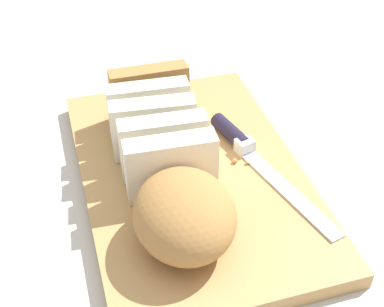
{
  "coord_description": "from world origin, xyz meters",
  "views": [
    {
      "loc": [
        -0.51,
        0.14,
        0.5
      ],
      "look_at": [
        0.0,
        0.0,
        0.05
      ],
      "focal_mm": 50.17,
      "sensor_mm": 36.0,
      "label": 1
    }
  ],
  "objects": [
    {
      "name": "ground_plane",
      "position": [
        0.0,
        0.0,
        0.0
      ],
      "size": [
        3.0,
        3.0,
        0.0
      ],
      "primitive_type": "plane",
      "color": "beige"
    },
    {
      "name": "cutting_board",
      "position": [
        0.0,
        0.0,
        0.01
      ],
      "size": [
        0.44,
        0.29,
        0.02
      ],
      "primitive_type": "cube",
      "rotation": [
        0.0,
        0.0,
        0.01
      ],
      "color": "tan",
      "rests_on": "ground_plane"
    },
    {
      "name": "bread_loaf",
      "position": [
        -0.03,
        0.04,
        0.06
      ],
      "size": [
        0.33,
        0.13,
        0.08
      ],
      "rotation": [
        0.0,
        0.0,
        -0.04
      ],
      "color": "#A8753D",
      "rests_on": "cutting_board"
    },
    {
      "name": "bread_knife",
      "position": [
        0.02,
        -0.08,
        0.03
      ],
      "size": [
        0.25,
        0.09,
        0.02
      ],
      "rotation": [
        0.0,
        0.0,
        3.41
      ],
      "color": "silver",
      "rests_on": "cutting_board"
    },
    {
      "name": "crumb_near_knife",
      "position": [
        -0.01,
        -0.02,
        0.03
      ],
      "size": [
        0.01,
        0.01,
        0.01
      ],
      "primitive_type": "sphere",
      "color": "tan",
      "rests_on": "cutting_board"
    },
    {
      "name": "crumb_near_loaf",
      "position": [
        -0.03,
        -0.02,
        0.02
      ],
      "size": [
        0.0,
        0.0,
        0.0
      ],
      "primitive_type": "sphere",
      "color": "tan",
      "rests_on": "cutting_board"
    },
    {
      "name": "crumb_stray_left",
      "position": [
        0.0,
        -0.06,
        0.03
      ],
      "size": [
        0.01,
        0.01,
        0.01
      ],
      "primitive_type": "sphere",
      "color": "tan",
      "rests_on": "cutting_board"
    },
    {
      "name": "crumb_stray_right",
      "position": [
        -0.01,
        -0.07,
        0.03
      ],
      "size": [
        0.0,
        0.0,
        0.0
      ],
      "primitive_type": "sphere",
      "color": "tan",
      "rests_on": "cutting_board"
    }
  ]
}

